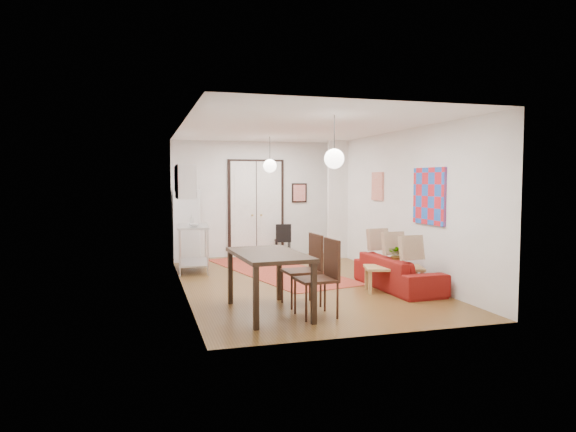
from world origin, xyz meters
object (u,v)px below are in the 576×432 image
object	(u,v)px
kitchen_counter	(193,241)
fridge	(187,225)
sofa	(398,272)
dining_table	(269,259)
dining_chair_far	(313,270)
dining_chair_near	(299,263)
coffee_table	(394,270)
black_side_chair	(282,237)

from	to	relation	value
kitchen_counter	fridge	bearing A→B (deg)	94.66
sofa	dining_table	distance (m)	2.85
dining_table	dining_chair_far	bearing A→B (deg)	-21.56
fridge	dining_table	bearing A→B (deg)	-74.30
dining_chair_near	fridge	bearing A→B (deg)	-167.93
coffee_table	sofa	bearing A→B (deg)	46.13
fridge	kitchen_counter	bearing A→B (deg)	-82.00
coffee_table	dining_chair_far	world-z (taller)	dining_chair_far
coffee_table	dining_chair_near	distance (m)	1.87
dining_chair_near	dining_chair_far	size ratio (longest dim) A/B	1.00
coffee_table	fridge	xyz separation A→B (m)	(-3.13, 4.44, 0.48)
kitchen_counter	black_side_chair	bearing A→B (deg)	37.33
fridge	dining_chair_near	distance (m)	4.97
kitchen_counter	dining_chair_far	size ratio (longest dim) A/B	1.20
dining_table	dining_chair_near	bearing A→B (deg)	37.65
coffee_table	kitchen_counter	xyz separation A→B (m)	(-3.13, 3.01, 0.26)
dining_table	fridge	bearing A→B (deg)	97.70
black_side_chair	dining_chair_far	bearing A→B (deg)	88.63
dining_table	kitchen_counter	bearing A→B (deg)	100.55
dining_chair_near	dining_table	bearing A→B (deg)	-55.57
kitchen_counter	dining_chair_near	bearing A→B (deg)	-64.00
fridge	dining_table	distance (m)	5.30
coffee_table	dining_chair_far	size ratio (longest dim) A/B	1.00
kitchen_counter	dining_table	bearing A→B (deg)	-74.79
sofa	coffee_table	distance (m)	0.30
fridge	dining_chair_near	world-z (taller)	fridge
sofa	dining_chair_far	size ratio (longest dim) A/B	1.83
sofa	dining_table	bearing A→B (deg)	109.10
coffee_table	dining_chair_far	bearing A→B (deg)	-150.06
dining_table	dining_chair_far	xyz separation A→B (m)	(0.60, -0.24, -0.15)
fridge	dining_chair_far	distance (m)	5.65
coffee_table	dining_chair_far	xyz separation A→B (m)	(-1.82, -1.05, 0.26)
black_side_chair	fridge	bearing A→B (deg)	11.23
coffee_table	dining_chair_near	bearing A→B (deg)	-169.14
coffee_table	black_side_chair	xyz separation A→B (m)	(-0.77, 4.52, 0.11)
sofa	fridge	distance (m)	5.42
sofa	black_side_chair	world-z (taller)	black_side_chair
sofa	black_side_chair	xyz separation A→B (m)	(-0.96, 4.32, 0.19)
dining_chair_far	sofa	bearing A→B (deg)	118.63
fridge	black_side_chair	bearing A→B (deg)	9.88
kitchen_counter	coffee_table	bearing A→B (deg)	-39.15
sofa	dining_chair_near	xyz separation A→B (m)	(-2.02, -0.55, 0.35)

